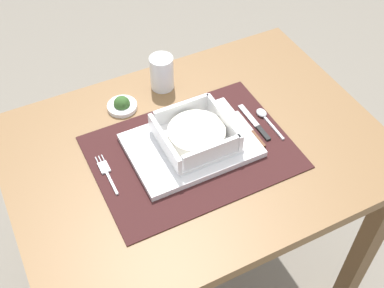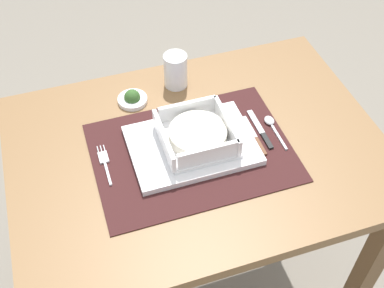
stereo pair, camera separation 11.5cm
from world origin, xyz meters
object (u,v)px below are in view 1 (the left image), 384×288
Objects in this scene: bread_knife at (251,131)px; condiment_saucer at (122,105)px; spoon at (264,116)px; butter_knife at (256,124)px; fork at (106,172)px; dining_table at (196,177)px; drinking_glass at (162,74)px; porridge_bowl at (194,134)px.

condiment_saucer is at bearing 142.79° from bread_knife.
butter_knife is at bearing -153.09° from spoon.
spoon is 0.85× the size of butter_knife.
condiment_saucer reaches higher than bread_knife.
fork is at bearing 179.27° from butter_knife.
fork is (-0.22, 0.02, 0.13)m from dining_table.
condiment_saucer is at bearing 145.35° from butter_knife.
drinking_glass reaches higher than spoon.
condiment_saucer is at bearing 118.43° from dining_table.
porridge_bowl is 1.32× the size of fork.
drinking_glass reaches higher than bread_knife.
spoon is at bearing 32.33° from bread_knife.
drinking_glass reaches higher than fork.
drinking_glass is (-0.15, 0.24, 0.04)m from butter_knife.
porridge_bowl is at bearing 142.95° from dining_table.
spoon is at bearing 26.51° from butter_knife.
dining_table is 6.65× the size of bread_knife.
dining_table is 9.45× the size of drinking_glass.
butter_knife is at bearing 37.51° from bread_knife.
bread_knife is at bearing -149.12° from spoon.
dining_table is at bearing -2.94° from fork.
drinking_glass is (0.24, 0.22, 0.04)m from fork.
butter_knife is at bearing -37.51° from condiment_saucer.
fork is at bearing 175.27° from dining_table.
condiment_saucer reaches higher than butter_knife.
spoon is 0.86× the size of bread_knife.
butter_knife is (-0.03, -0.01, -0.00)m from spoon.
drinking_glass reaches higher than condiment_saucer.
porridge_bowl is 0.20m from spoon.
porridge_bowl is at bearing -62.17° from condiment_saucer.
spoon reaches higher than butter_knife.
drinking_glass is (0.02, 0.24, 0.16)m from dining_table.
drinking_glass is (-0.12, 0.26, 0.04)m from bread_knife.
porridge_bowl is at bearing 179.69° from butter_knife.
porridge_bowl is 0.17m from butter_knife.
drinking_glass is (-0.18, 0.23, 0.03)m from spoon.
butter_knife is at bearing -2.05° from dining_table.
porridge_bowl is 0.23m from drinking_glass.
butter_knife is (0.16, -0.01, 0.13)m from dining_table.
dining_table is 7.21× the size of fork.
porridge_bowl is at bearing -2.14° from fork.
porridge_bowl is (-0.00, 0.00, 0.16)m from dining_table.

